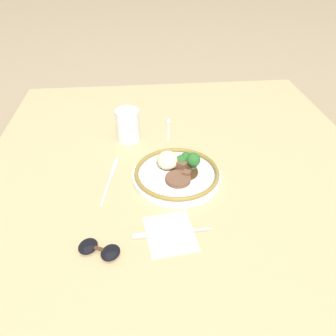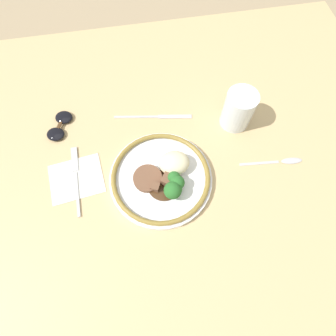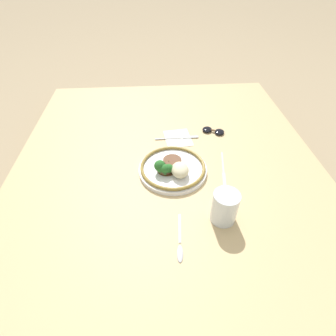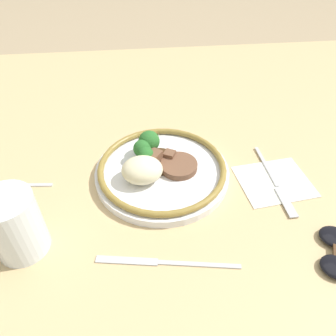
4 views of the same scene
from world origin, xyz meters
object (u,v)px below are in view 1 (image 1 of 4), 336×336
Objects in this scene: juice_glass at (128,127)px; knife at (111,178)px; fork at (164,233)px; sunglasses at (99,249)px; plate at (177,172)px; spoon at (168,123)px.

knife is (-0.21, 0.05, -0.05)m from juice_glass.
fork is at bearing -139.58° from knife.
juice_glass is 0.56× the size of fork.
fork is at bearing -52.18° from sunglasses.
knife is 1.99× the size of sunglasses.
knife is (0.01, 0.19, -0.02)m from plate.
knife is at bearing 166.05° from juice_glass.
juice_glass reaches higher than spoon.
plate reaches higher than knife.
fork and spoon have the same top height.
knife is 1.32× the size of spoon.
spoon is (0.09, -0.14, -0.05)m from juice_glass.
juice_glass is 0.98× the size of sunglasses.
knife is 0.36m from spoon.
sunglasses is (-0.48, 0.07, -0.04)m from juice_glass.
spoon is 0.61m from sunglasses.
sunglasses is at bearing -173.26° from knife.
plate is 1.34× the size of fork.
juice_glass is 0.49× the size of knife.
sunglasses is (-0.25, 0.21, -0.01)m from plate.
knife is at bearing 152.58° from spoon.
plate is 0.19m from knife.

